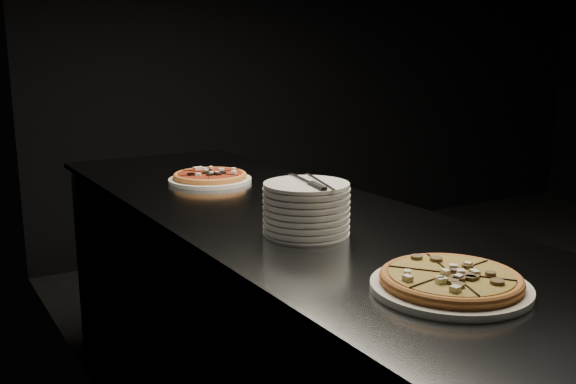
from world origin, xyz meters
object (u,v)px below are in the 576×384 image
cutlery (313,183)px  ramekin (287,204)px  pizza_mushroom (450,281)px  counter (287,355)px  pizza_tomato (210,177)px  plate_stack (306,208)px

cutlery → ramekin: 0.21m
pizza_mushroom → cutlery: size_ratio=1.39×
counter → cutlery: (-0.07, -0.24, 0.60)m
counter → pizza_mushroom: 0.87m
counter → ramekin: ramekin is taller
counter → ramekin: (-0.03, -0.06, 0.50)m
counter → pizza_tomato: pizza_tomato is taller
plate_stack → ramekin: (0.04, 0.17, -0.03)m
pizza_mushroom → pizza_tomato: bearing=87.7°
cutlery → ramekin: cutlery is taller
pizza_mushroom → pizza_tomato: (0.05, 1.24, -0.00)m
plate_stack → cutlery: cutlery is taller
pizza_mushroom → ramekin: size_ratio=3.68×
plate_stack → ramekin: bearing=75.5°
cutlery → ramekin: (0.03, 0.18, -0.10)m
pizza_mushroom → ramekin: (0.03, 0.66, 0.02)m
counter → pizza_mushroom: bearing=-94.7°
cutlery → ramekin: bearing=89.9°
pizza_tomato → plate_stack: size_ratio=1.35×
counter → pizza_tomato: bearing=91.1°
counter → pizza_mushroom: size_ratio=7.71×
counter → cutlery: bearing=-105.7°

